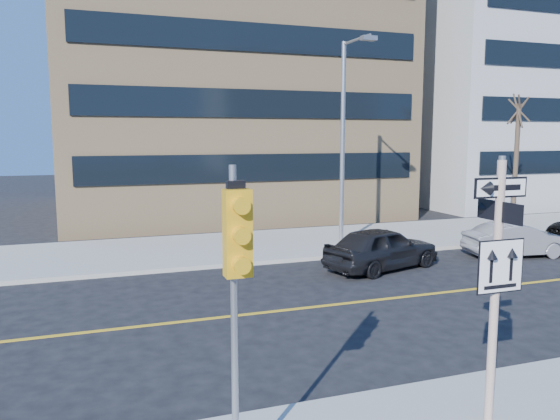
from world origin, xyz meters
name	(u,v)px	position (x,y,z in m)	size (l,w,h in m)	color
ground	(400,366)	(0.00, 0.00, 0.00)	(120.00, 120.00, 0.00)	black
sign_pole	(497,276)	(0.00, -2.51, 2.44)	(0.92, 0.92, 4.06)	white
traffic_signal	(237,259)	(-4.00, -2.66, 3.03)	(0.32, 0.45, 4.00)	gray
parked_car_a	(382,248)	(3.64, 7.09, 0.73)	(4.30, 1.73, 1.47)	black
parked_car_b	(517,240)	(9.41, 7.15, 0.64)	(3.86, 1.35, 1.27)	slate
streetlight_a	(345,129)	(4.00, 10.76, 4.76)	(0.55, 2.25, 8.00)	gray
street_tree_west	(519,113)	(13.00, 11.30, 5.52)	(1.80, 1.80, 6.35)	#372A20
building_brick	(215,62)	(2.00, 25.00, 9.00)	(18.00, 18.00, 18.00)	tan
building_grey_mid	(512,95)	(24.00, 24.00, 7.50)	(20.00, 16.00, 15.00)	#A5A7AA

